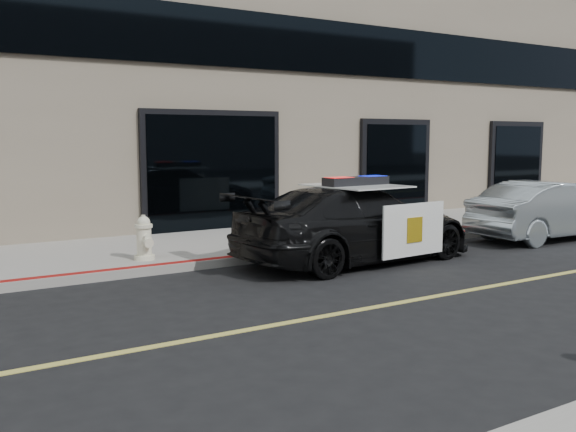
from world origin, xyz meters
TOP-DOWN VIEW (x-y plane):
  - ground at (0.00, 0.00)m, footprint 120.00×120.00m
  - sidewalk_n at (0.00, 5.25)m, footprint 60.00×3.50m
  - building_n at (0.00, 10.50)m, footprint 60.00×7.00m
  - police_car at (-0.19, 2.66)m, footprint 2.59×5.02m
  - silver_sedan at (5.05, 2.43)m, footprint 1.67×4.04m
  - fire_hydrant at (-3.66, 4.12)m, footprint 0.35×0.49m

SIDE VIEW (x-z plane):
  - ground at x=0.00m, z-range 0.00..0.00m
  - sidewalk_n at x=0.00m, z-range 0.00..0.15m
  - fire_hydrant at x=-3.66m, z-range 0.13..0.90m
  - silver_sedan at x=5.05m, z-range 0.00..1.30m
  - police_car at x=-0.19m, z-range -0.08..1.48m
  - building_n at x=0.00m, z-range 0.00..12.00m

